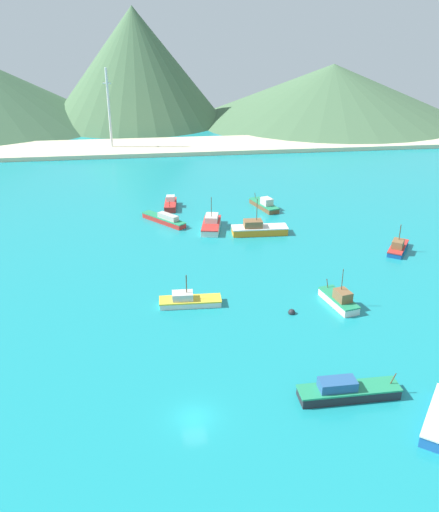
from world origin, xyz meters
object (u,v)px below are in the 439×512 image
at_px(fishing_boat_1, 398,247).
at_px(fishing_boat_10, 346,391).
at_px(buoy_0, 292,312).
at_px(radio_tower, 109,109).
at_px(fishing_boat_2, 211,224).
at_px(fishing_boat_6, 189,300).
at_px(fishing_boat_4, 339,299).
at_px(fishing_boat_13, 165,219).
at_px(fishing_boat_11, 258,229).
at_px(fishing_boat_12, 171,204).
at_px(fishing_boat_7, 265,205).

distance_m(fishing_boat_1, fishing_boat_10, 43.37).
height_order(buoy_0, radio_tower, radio_tower).
xyz_separation_m(fishing_boat_2, fishing_boat_6, (-6.78, -29.53, -0.22)).
bearing_deg(radio_tower, fishing_boat_4, -70.05).
relative_size(fishing_boat_2, fishing_boat_13, 0.96).
distance_m(fishing_boat_4, fishing_boat_10, 20.69).
xyz_separation_m(fishing_boat_10, fishing_boat_11, (-0.10, 48.43, 0.11)).
distance_m(fishing_boat_13, buoy_0, 41.48).
xyz_separation_m(fishing_boat_6, fishing_boat_12, (-0.47, 43.06, 0.11)).
xyz_separation_m(fishing_boat_11, buoy_0, (-1.23, -30.05, -0.82)).
distance_m(fishing_boat_2, fishing_boat_11, 9.35).
bearing_deg(fishing_boat_11, radio_tower, 112.86).
xyz_separation_m(fishing_boat_1, fishing_boat_13, (-40.13, 19.56, -0.02)).
height_order(fishing_boat_6, fishing_boat_10, fishing_boat_6).
distance_m(fishing_boat_4, fishing_boat_12, 50.95).
xyz_separation_m(fishing_boat_7, fishing_boat_11, (-4.21, -14.30, 0.15)).
height_order(fishing_boat_2, fishing_boat_4, fishing_boat_2).
distance_m(fishing_boat_10, buoy_0, 18.45).
bearing_deg(buoy_0, fishing_boat_2, 102.14).
distance_m(fishing_boat_10, fishing_boat_13, 59.22).
xyz_separation_m(fishing_boat_4, fishing_boat_12, (-21.88, 46.01, -0.11)).
height_order(fishing_boat_4, fishing_boat_13, fishing_boat_4).
bearing_deg(fishing_boat_7, fishing_boat_13, -164.11).
xyz_separation_m(fishing_boat_1, fishing_boat_6, (-38.01, -14.26, -0.10)).
distance_m(fishing_boat_10, fishing_boat_12, 67.70).
relative_size(fishing_boat_1, fishing_boat_11, 0.71).
height_order(fishing_boat_6, fishing_boat_13, fishing_boat_6).
relative_size(fishing_boat_7, fishing_boat_11, 0.88).
xyz_separation_m(fishing_boat_11, radio_tower, (-30.82, 73.08, 11.29)).
distance_m(fishing_boat_4, fishing_boat_13, 43.65).
distance_m(fishing_boat_2, fishing_boat_7, 16.47).
bearing_deg(fishing_boat_6, fishing_boat_13, 93.58).
bearing_deg(fishing_boat_13, fishing_boat_11, -25.05).
height_order(fishing_boat_4, fishing_boat_7, fishing_boat_4).
height_order(fishing_boat_7, fishing_boat_10, fishing_boat_10).
distance_m(fishing_boat_1, buoy_0, 30.34).
relative_size(fishing_boat_1, fishing_boat_12, 1.03).
height_order(fishing_boat_4, fishing_boat_12, fishing_boat_4).
bearing_deg(fishing_boat_12, fishing_boat_10, -76.44).
bearing_deg(fishing_boat_7, fishing_boat_4, -87.47).
bearing_deg(fishing_boat_10, fishing_boat_2, 99.36).
relative_size(fishing_boat_6, fishing_boat_11, 0.84).
distance_m(fishing_boat_4, buoy_0, 7.51).
height_order(fishing_boat_7, fishing_boat_11, fishing_boat_11).
relative_size(fishing_boat_11, radio_tower, 0.44).
bearing_deg(radio_tower, fishing_boat_10, -75.73).
distance_m(fishing_boat_7, fishing_boat_13, 22.49).
bearing_deg(fishing_boat_4, fishing_boat_2, 114.25).
bearing_deg(radio_tower, fishing_boat_2, -72.15).
bearing_deg(fishing_boat_13, fishing_boat_1, -25.98).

